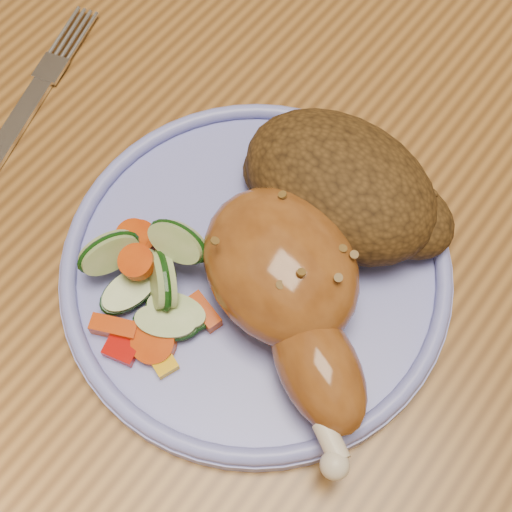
{
  "coord_description": "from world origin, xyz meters",
  "views": [
    {
      "loc": [
        0.09,
        -0.27,
        1.16
      ],
      "look_at": [
        -0.02,
        -0.12,
        0.78
      ],
      "focal_mm": 50.0,
      "sensor_mm": 36.0,
      "label": 1
    }
  ],
  "objects": [
    {
      "name": "ground",
      "position": [
        0.0,
        0.0,
        0.0
      ],
      "size": [
        4.0,
        4.0,
        0.0
      ],
      "primitive_type": "plane",
      "color": "brown",
      "rests_on": "ground"
    },
    {
      "name": "chicken_leg",
      "position": [
        0.01,
        -0.13,
        0.79
      ],
      "size": [
        0.16,
        0.14,
        0.06
      ],
      "color": "brown",
      "rests_on": "plate"
    },
    {
      "name": "dining_table",
      "position": [
        0.0,
        0.0,
        0.67
      ],
      "size": [
        0.9,
        1.4,
        0.75
      ],
      "color": "brown",
      "rests_on": "ground"
    },
    {
      "name": "fork",
      "position": [
        -0.22,
        -0.13,
        0.75
      ],
      "size": [
        0.06,
        0.17,
        0.0
      ],
      "color": "silver",
      "rests_on": "dining_table"
    },
    {
      "name": "plate",
      "position": [
        -0.02,
        -0.12,
        0.76
      ],
      "size": [
        0.24,
        0.24,
        0.01
      ],
      "primitive_type": "cylinder",
      "color": "#797FDA",
      "rests_on": "dining_table"
    },
    {
      "name": "vegetable_pile",
      "position": [
        -0.06,
        -0.18,
        0.77
      ],
      "size": [
        0.1,
        0.09,
        0.04
      ],
      "color": "#A50A05",
      "rests_on": "plate"
    },
    {
      "name": "rice_pilaf",
      "position": [
        -0.0,
        -0.06,
        0.78
      ],
      "size": [
        0.14,
        0.09,
        0.06
      ],
      "color": "#432A10",
      "rests_on": "plate"
    },
    {
      "name": "plate_rim",
      "position": [
        -0.02,
        -0.12,
        0.77
      ],
      "size": [
        0.24,
        0.24,
        0.01
      ],
      "primitive_type": "torus",
      "color": "#797FDA",
      "rests_on": "plate"
    }
  ]
}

